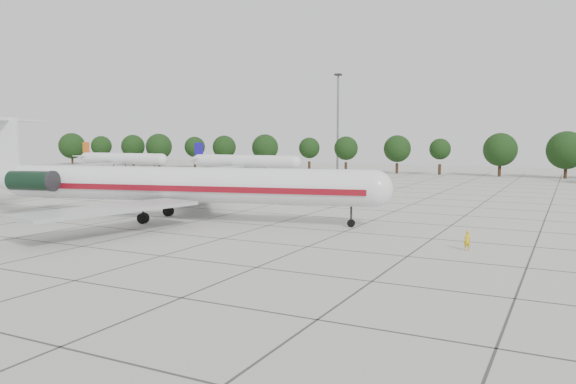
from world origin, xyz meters
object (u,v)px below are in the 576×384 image
Objects in this scene: main_airliner at (162,184)px; bg_airliner_b at (244,161)px; floodlight_mast at (338,116)px; bg_airliner_a at (122,159)px; ground_crew at (467,240)px.

bg_airliner_b is (-32.97, 69.97, -0.92)m from main_airliner.
bg_airliner_a is at bearing -155.81° from floodlight_mast.
bg_airliner_b reaches higher than ground_crew.
bg_airliner_a is at bearing -66.54° from ground_crew.
main_airliner is 29.66× the size of ground_crew.
main_airliner is 31.49m from ground_crew.
bg_airliner_a is 1.00× the size of bg_airliner_b.
ground_crew is 125.48m from bg_airliner_a.
bg_airliner_b is 1.11× the size of floodlight_mast.
ground_crew is 0.05× the size of bg_airliner_b.
bg_airliner_a is at bearing -179.45° from bg_airliner_b.
bg_airliner_b is at bearing 102.21° from main_airliner.
main_airliner is 1.62× the size of bg_airliner_b.
floodlight_mast reaches higher than bg_airliner_b.
main_airliner reaches higher than ground_crew.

